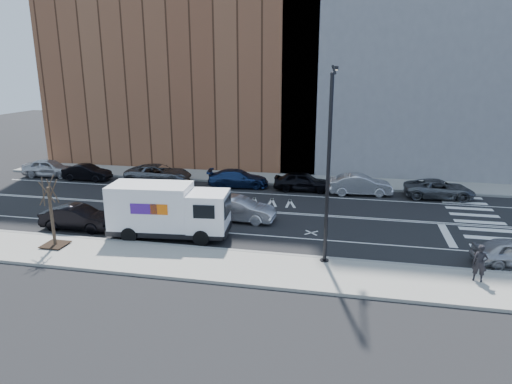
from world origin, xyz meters
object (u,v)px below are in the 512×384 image
at_px(far_parked_b, 87,172).
at_px(far_parked_a, 49,168).
at_px(fedex_van, 168,210).
at_px(pedestrian, 480,263).
at_px(driving_sedan, 238,209).

bearing_deg(far_parked_b, far_parked_a, 83.51).
height_order(fedex_van, pedestrian, fedex_van).
relative_size(fedex_van, far_parked_a, 1.52).
relative_size(fedex_van, driving_sedan, 1.51).
bearing_deg(far_parked_a, pedestrian, -119.23).
bearing_deg(pedestrian, driving_sedan, 170.45).
height_order(far_parked_a, pedestrian, pedestrian).
bearing_deg(fedex_van, driving_sedan, 43.20).
relative_size(driving_sedan, pedestrian, 2.72).
bearing_deg(fedex_van, pedestrian, -15.03).
bearing_deg(far_parked_a, far_parked_b, -102.04).
height_order(far_parked_a, far_parked_b, far_parked_a).
height_order(far_parked_b, driving_sedan, driving_sedan).
xyz_separation_m(fedex_van, far_parked_a, (-15.73, 11.53, -0.83)).
xyz_separation_m(fedex_van, far_parked_b, (-11.84, 11.04, -0.93)).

